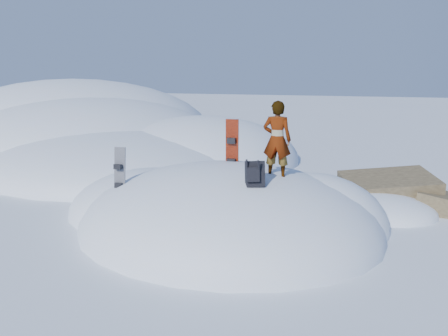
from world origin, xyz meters
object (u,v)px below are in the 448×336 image
(snowboard_dark, at_px, (119,178))
(person, at_px, (277,140))
(snowboard_red, at_px, (232,153))
(backpack, at_px, (255,174))

(snowboard_dark, height_order, person, person)
(snowboard_dark, relative_size, person, 0.86)
(snowboard_red, height_order, backpack, snowboard_red)
(backpack, distance_m, person, 1.04)
(snowboard_red, distance_m, snowboard_dark, 2.71)
(backpack, bearing_deg, snowboard_red, 95.75)
(snowboard_dark, bearing_deg, backpack, -5.93)
(backpack, bearing_deg, person, 47.63)
(person, bearing_deg, snowboard_dark, 10.02)
(snowboard_red, height_order, snowboard_dark, snowboard_red)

